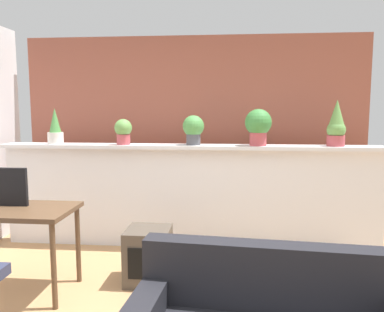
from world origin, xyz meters
name	(u,v)px	position (x,y,z in m)	size (l,w,h in m)	color
divider_wall	(189,198)	(0.00, 2.00, 0.58)	(4.30, 0.16, 1.15)	silver
plant_shelf	(189,147)	(0.00, 1.96, 1.17)	(4.30, 0.31, 0.04)	silver
brick_wall_behind	(194,136)	(0.00, 2.60, 1.25)	(4.30, 0.10, 2.50)	#9E5442
potted_plant_0	(55,128)	(-1.54, 1.94, 1.37)	(0.18, 0.18, 0.41)	silver
potted_plant_1	(123,131)	(-0.74, 1.93, 1.35)	(0.20, 0.20, 0.29)	#B7474C
potted_plant_2	(193,128)	(0.05, 1.96, 1.38)	(0.24, 0.24, 0.33)	#4C4C51
potted_plant_3	(258,125)	(0.77, 1.94, 1.42)	(0.29, 0.29, 0.40)	#B7474C
potted_plant_4	(336,125)	(1.61, 1.96, 1.42)	(0.20, 0.20, 0.50)	#B7474C
desk	(9,218)	(-1.42, 0.72, 0.67)	(1.10, 0.60, 0.75)	brown
tv_monitor	(7,187)	(-1.48, 0.80, 0.92)	(0.37, 0.04, 0.33)	black
side_cube_shelf	(148,256)	(-0.28, 1.03, 0.25)	(0.40, 0.41, 0.50)	#4C4238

